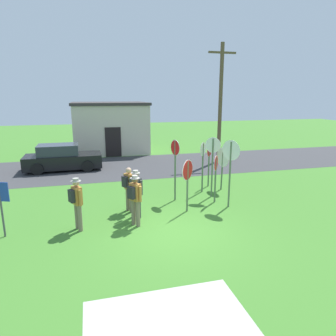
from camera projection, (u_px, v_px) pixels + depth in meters
The scene contains 19 objects.
ground_plane at pixel (174, 233), 9.57m from camera, with size 80.00×80.00×0.00m, color #3D7528.
street_asphalt at pixel (132, 166), 18.60m from camera, with size 60.00×6.40×0.01m, color #38383A.
concrete_path at pixel (171, 329), 5.62m from camera, with size 3.20×2.40×0.01m, color #ADAAA3.
building_background at pixel (110, 127), 23.45m from camera, with size 5.59×5.21×3.77m.
utility_pole at pixel (220, 102), 19.11m from camera, with size 1.80×0.24×7.42m.
parked_car_on_street at pixel (62, 158), 17.60m from camera, with size 4.33×2.08×1.51m.
stop_sign_nearest at pixel (216, 171), 12.07m from camera, with size 0.38×0.51×1.94m.
stop_sign_far_back at pixel (209, 158), 14.24m from camera, with size 0.42×0.47×2.06m.
stop_sign_leaning_right at pixel (213, 158), 12.65m from camera, with size 0.55×0.37×2.58m.
stop_sign_rear_right at pixel (188, 177), 11.08m from camera, with size 0.57×0.55×1.99m.
stop_sign_leaning_left at pixel (230, 162), 11.44m from camera, with size 0.41×0.67×2.64m.
stop_sign_low_front at pixel (203, 159), 13.35m from camera, with size 0.44×0.44×2.27m.
stop_sign_tallest at pixel (175, 161), 12.20m from camera, with size 0.21×0.62×2.54m.
stop_sign_rear_left at pixel (223, 161), 13.75m from camera, with size 0.22×0.88×1.97m.
person_near_signs at pixel (135, 197), 9.91m from camera, with size 0.46×0.49×1.74m.
person_in_blue at pixel (129, 186), 11.16m from camera, with size 0.46×0.51×1.69m.
person_with_sunhat at pixel (136, 191), 10.59m from camera, with size 0.42×0.44×1.74m.
person_in_teal at pixel (77, 200), 9.57m from camera, with size 0.45×0.52×1.74m.
info_panel_rightmost at pixel (0, 199), 9.06m from camera, with size 0.57×0.25×1.76m.
Camera 1 is at (-2.41, -8.49, 4.25)m, focal length 32.23 mm.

